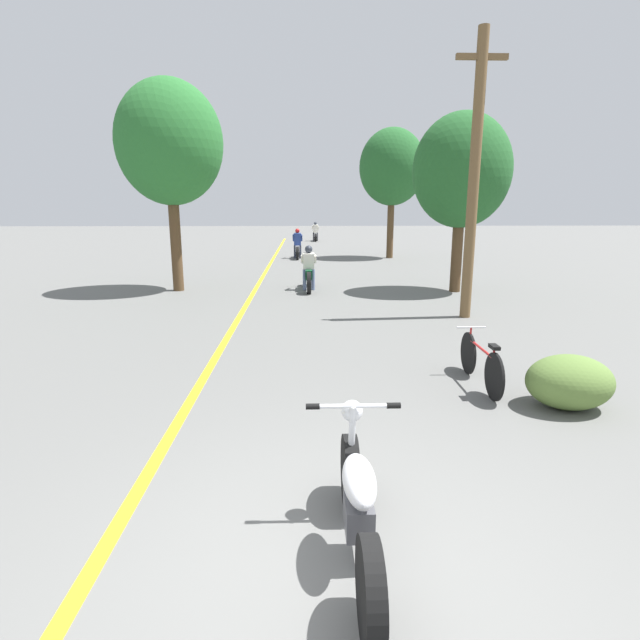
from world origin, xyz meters
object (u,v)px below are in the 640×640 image
motorcycle_rider_far (315,234)px  motorcycle_rider_lead (309,273)px  roadside_tree_right_near (462,171)px  motorcycle_foreground (358,505)px  bicycle_parked (481,362)px  motorcycle_rider_mid (298,247)px  utility_pole (474,176)px  roadside_tree_left (169,144)px  roadside_tree_right_far (392,167)px

motorcycle_rider_far → motorcycle_rider_lead: bearing=-91.7°
roadside_tree_right_near → motorcycle_foreground: bearing=-109.7°
bicycle_parked → motorcycle_foreground: bearing=-121.1°
motorcycle_foreground → motorcycle_rider_lead: 12.03m
motorcycle_foreground → motorcycle_rider_lead: size_ratio=0.98×
motorcycle_rider_mid → motorcycle_foreground: bearing=-88.0°
roadside_tree_right_near → bicycle_parked: size_ratio=2.96×
utility_pole → motorcycle_foreground: size_ratio=3.09×
utility_pole → motorcycle_rider_mid: utility_pole is taller
roadside_tree_left → motorcycle_rider_far: (4.64, 21.26, -3.77)m
roadside_tree_right_far → motorcycle_foreground: bearing=-100.1°
utility_pole → motorcycle_rider_lead: (-3.63, 3.95, -2.67)m
motorcycle_rider_far → bicycle_parked: motorcycle_rider_far is taller
utility_pole → roadside_tree_right_near: utility_pole is taller
motorcycle_rider_mid → bicycle_parked: bearing=-80.8°
roadside_tree_right_far → motorcycle_rider_far: roadside_tree_right_far is taller
bicycle_parked → motorcycle_rider_far: bearing=93.4°
roadside_tree_right_near → motorcycle_rider_far: roadside_tree_right_near is taller
motorcycle_foreground → bicycle_parked: motorcycle_foreground is taller
motorcycle_rider_far → bicycle_parked: size_ratio=1.11×
roadside_tree_right_near → roadside_tree_right_far: (-0.35, 9.83, 0.79)m
roadside_tree_left → motorcycle_rider_far: bearing=77.7°
roadside_tree_left → motorcycle_rider_far: 22.08m
utility_pole → motorcycle_rider_far: (-2.98, 25.19, -2.67)m
roadside_tree_right_near → motorcycle_foreground: (-4.16, -11.59, -3.07)m
utility_pole → roadside_tree_left: 8.65m
utility_pole → motorcycle_rider_far: bearing=96.7°
roadside_tree_right_near → utility_pole: bearing=-102.8°
roadside_tree_left → motorcycle_rider_far: roadside_tree_left is taller
motorcycle_foreground → motorcycle_rider_far: 33.28m
roadside_tree_left → roadside_tree_right_far: bearing=49.4°
motorcycle_foreground → motorcycle_rider_far: bearing=89.3°
bicycle_parked → roadside_tree_right_near: bearing=75.9°
roadside_tree_left → bicycle_parked: 11.32m
roadside_tree_right_far → bicycle_parked: roadside_tree_right_far is taller
utility_pole → motorcycle_rider_far: utility_pole is taller
motorcycle_rider_lead → bicycle_parked: (2.41, -8.48, -0.17)m
motorcycle_rider_far → roadside_tree_left: bearing=-102.3°
motorcycle_rider_mid → roadside_tree_right_near: bearing=-63.3°
roadside_tree_right_near → roadside_tree_left: (-8.42, 0.43, 0.78)m
roadside_tree_right_near → roadside_tree_left: bearing=177.1°
motorcycle_rider_lead → motorcycle_foreground: bearing=-88.7°
roadside_tree_left → utility_pole: bearing=-27.3°
motorcycle_rider_lead → motorcycle_rider_mid: bearing=92.9°
roadside_tree_right_far → motorcycle_rider_mid: bearing=-178.9°
roadside_tree_right_near → motorcycle_rider_lead: (-4.42, 0.44, -2.98)m
roadside_tree_right_near → roadside_tree_right_far: roadside_tree_right_far is taller
roadside_tree_left → motorcycle_rider_mid: bearing=69.3°
roadside_tree_left → bicycle_parked: bearing=-52.9°
roadside_tree_right_near → motorcycle_rider_mid: size_ratio=2.58×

